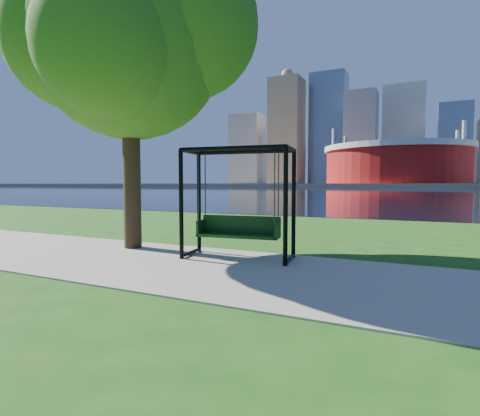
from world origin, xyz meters
The scene contains 8 objects.
ground centered at (0.00, 0.00, 0.00)m, with size 900.00×900.00×0.00m, color #1E5114.
path centered at (0.00, -0.50, 0.01)m, with size 120.00×4.00×0.03m, color #9E937F.
river centered at (0.00, 102.00, 0.01)m, with size 900.00×180.00×0.02m, color black.
far_bank centered at (0.00, 306.00, 1.00)m, with size 900.00×228.00×2.00m, color #937F60.
stadium centered at (-10.00, 235.00, 14.23)m, with size 83.00×83.00×32.00m.
skyline centered at (-4.27, 319.39, 35.89)m, with size 392.00×66.00×96.50m.
swing centered at (-0.60, 0.63, 1.22)m, with size 2.59×1.39×2.53m.
park_tree centered at (-3.79, 0.72, 5.51)m, with size 6.38×5.76×7.93m.
Camera 1 is at (3.10, -7.01, 1.72)m, focal length 28.00 mm.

